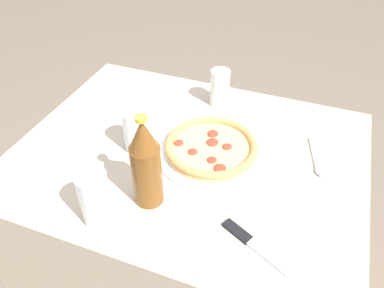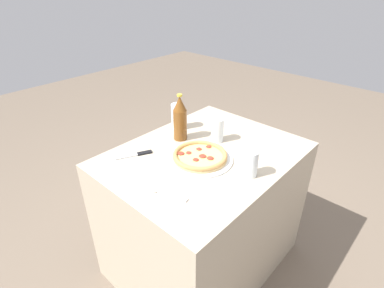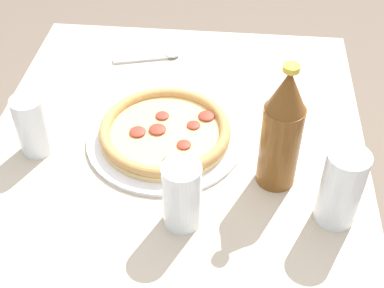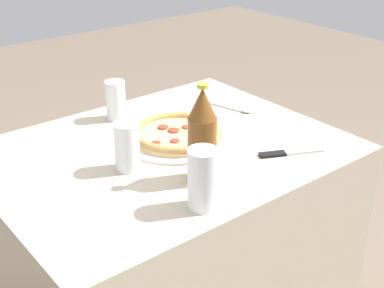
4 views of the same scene
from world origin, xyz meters
name	(u,v)px [view 4 (image 4 of 4)]	position (x,y,z in m)	size (l,w,h in m)	color
table	(167,258)	(0.00, 0.00, 0.38)	(0.96, 0.75, 0.76)	#B7A88E
pizza_pepperoni	(177,134)	(0.06, 0.02, 0.78)	(0.31, 0.31, 0.04)	silver
glass_orange_juice	(116,102)	(0.01, 0.26, 0.81)	(0.06, 0.06, 0.12)	white
glass_lemonade	(203,181)	(-0.11, -0.29, 0.82)	(0.07, 0.07, 0.14)	white
glass_cola	(127,148)	(-0.14, -0.04, 0.82)	(0.07, 0.07, 0.13)	white
beer_bottle	(202,136)	(-0.03, -0.20, 0.88)	(0.07, 0.07, 0.25)	brown
knife	(288,153)	(0.24, -0.24, 0.76)	(0.17, 0.10, 0.01)	black
spoon	(235,108)	(0.34, 0.09, 0.76)	(0.06, 0.16, 0.01)	silver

